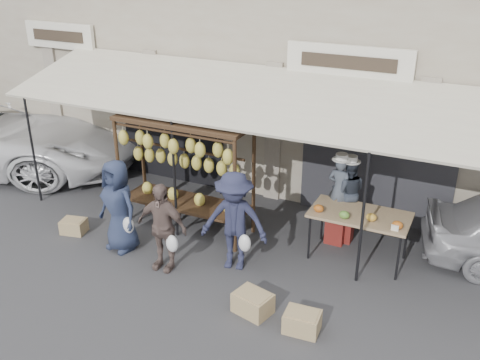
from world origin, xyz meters
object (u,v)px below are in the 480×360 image
Objects in this scene: crate_near_b at (302,322)px; crate_far at (74,226)px; customer_mid at (162,227)px; banana_rack at (183,155)px; customer_left at (118,206)px; produce_table at (360,216)px; vendor_left at (339,189)px; vendor_right at (348,192)px; crate_near_a at (253,303)px; customer_right at (234,221)px.

crate_near_b reaches higher than crate_far.
crate_near_b is at bearing -13.06° from customer_mid.
banana_rack is 5.75× the size of crate_far.
customer_left is at bearing -121.04° from banana_rack.
customer_left is (-3.99, -1.48, 0.00)m from produce_table.
crate_near_b is (3.09, -1.88, -1.42)m from banana_rack.
customer_left is at bearing 36.43° from vendor_left.
vendor_left is 0.20m from vendor_right.
vendor_left is 2.22× the size of crate_near_a.
vendor_left is 3.99m from customer_left.
crate_near_b is at bearing -45.21° from customer_right.
crate_near_b is (-0.21, -2.23, -0.71)m from produce_table.
vendor_left reaches higher than customer_mid.
banana_rack is 4.76× the size of crate_near_a.
customer_right is 3.50× the size of crate_near_b.
vendor_left is (2.80, 0.80, -0.48)m from banana_rack.
customer_mid is at bearing 26.41° from vendor_right.
crate_near_b is 5.03m from crate_far.
customer_right is at bearing 146.28° from crate_near_b.
vendor_right is (2.94, 0.91, -0.55)m from banana_rack.
crate_near_a is (-0.53, -2.60, -0.93)m from vendor_left.
customer_left is at bearing 167.36° from customer_mid.
crate_near_a is at bearing -115.70° from produce_table.
banana_rack is 1.53× the size of produce_table.
customer_mid is at bearing -6.56° from crate_far.
banana_rack is at bearing 139.92° from customer_right.
customer_left reaches higher than customer_mid.
produce_table is at bearing 84.49° from crate_near_b.
customer_right is (-1.85, -1.14, 0.03)m from produce_table.
crate_near_a is at bearing 85.93° from vendor_left.
produce_table is 1.36× the size of vendor_right.
produce_table is 3.11× the size of crate_near_a.
vendor_right reaches higher than produce_table.
crate_far is at bearing -164.65° from produce_table.
crate_far is (-3.34, -0.28, -0.75)m from customer_right.
customer_left reaches higher than vendor_right.
customer_left is 1.07m from customer_mid.
crate_near_a reaches higher than crate_near_b.
vendor_right is 2.93m from crate_near_b.
customer_left is (-0.68, -1.14, -0.70)m from banana_rack.
customer_mid is at bearing 166.19° from crate_near_a.
banana_rack is 2.14× the size of vendor_left.
crate_far is (-4.15, 0.73, -0.03)m from crate_near_a.
vendor_left reaches higher than crate_near_b.
crate_near_a is at bearing -38.51° from banana_rack.
banana_rack reaches higher than crate_near_b.
vendor_left reaches higher than produce_table.
banana_rack is 2.09× the size of vendor_right.
customer_left reaches higher than crate_far.
vendor_left is at bearing 38.40° from customer_right.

